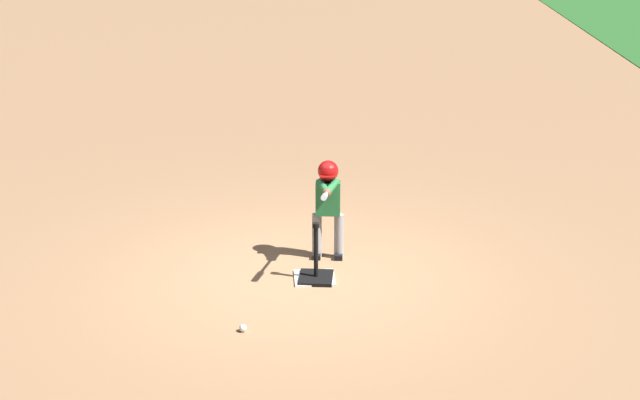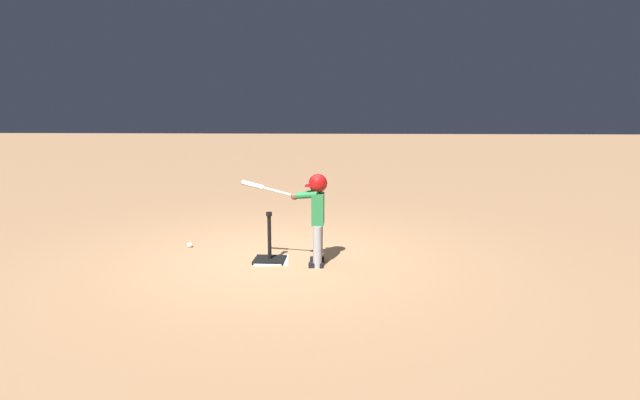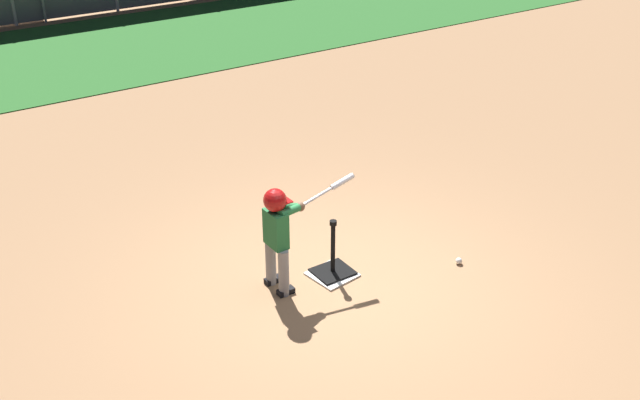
# 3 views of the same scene
# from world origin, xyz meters

# --- Properties ---
(ground_plane) EXTENTS (90.00, 90.00, 0.00)m
(ground_plane) POSITION_xyz_m (0.00, 0.00, 0.00)
(ground_plane) COLOR #99704C
(home_plate) EXTENTS (0.49, 0.49, 0.02)m
(home_plate) POSITION_xyz_m (0.06, 0.17, 0.01)
(home_plate) COLOR white
(home_plate) RESTS_ON ground_plane
(batting_tee) EXTENTS (0.41, 0.37, 0.66)m
(batting_tee) POSITION_xyz_m (0.08, 0.19, 0.10)
(batting_tee) COLOR black
(batting_tee) RESTS_ON ground_plane
(batter_child) EXTENTS (1.08, 0.37, 1.17)m
(batter_child) POSITION_xyz_m (-0.52, 0.28, 0.74)
(batter_child) COLOR gray
(batter_child) RESTS_ON ground_plane
(baseball) EXTENTS (0.07, 0.07, 0.07)m
(baseball) POSITION_xyz_m (1.35, -0.43, 0.04)
(baseball) COLOR white
(baseball) RESTS_ON ground_plane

